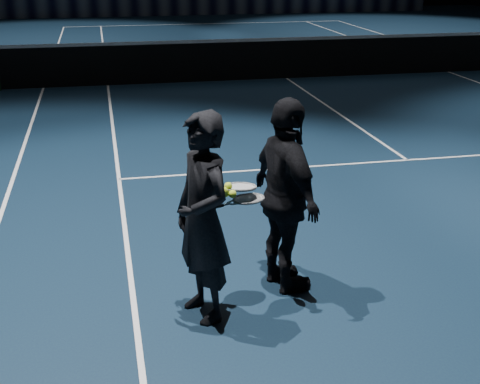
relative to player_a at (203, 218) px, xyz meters
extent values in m
plane|color=#0E1C33|center=(3.53, 10.03, -0.87)|extent=(36.00, 36.00, 0.00)
cube|color=black|center=(3.53, 10.03, -0.42)|extent=(12.80, 0.02, 0.86)
cube|color=white|center=(3.53, 10.03, 0.04)|extent=(12.80, 0.03, 0.07)
cube|color=black|center=(3.53, 25.53, -0.42)|extent=(22.00, 0.15, 0.90)
imported|color=black|center=(0.00, 0.00, 0.00)|extent=(0.62, 0.74, 1.74)
imported|color=black|center=(0.78, 0.33, 0.00)|extent=(0.63, 1.09, 1.74)
camera|label=1|loc=(-0.72, -4.88, 2.04)|focal=50.00mm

